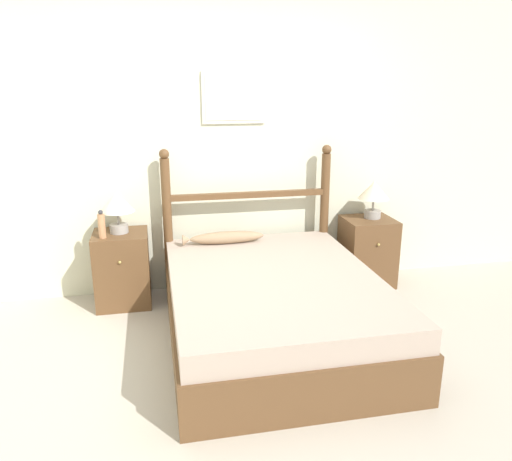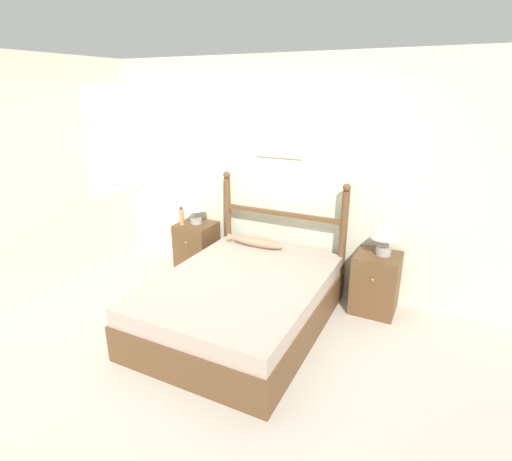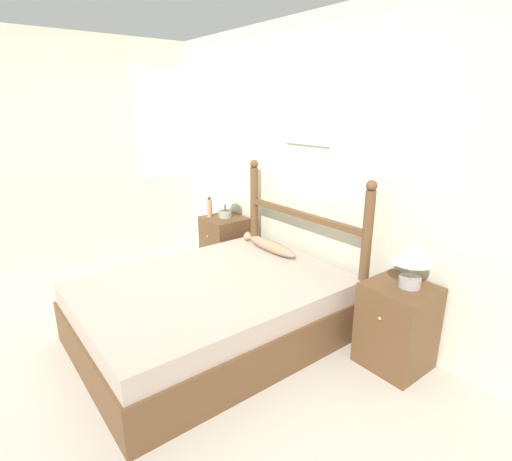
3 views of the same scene
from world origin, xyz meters
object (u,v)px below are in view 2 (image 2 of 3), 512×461
object	(u,v)px
nightstand_right	(375,283)
nightstand_left	(197,247)
fish_pillow	(256,242)
table_lamp_right	(386,233)
table_lamp_left	(195,205)
bottle	(182,217)
bed	(242,302)

from	to	relation	value
nightstand_right	nightstand_left	bearing A→B (deg)	180.00
fish_pillow	table_lamp_right	bearing A→B (deg)	3.70
table_lamp_right	fish_pillow	distance (m)	1.42
fish_pillow	table_lamp_left	bearing A→B (deg)	174.96
nightstand_right	table_lamp_right	distance (m)	0.55
fish_pillow	nightstand_right	bearing A→B (deg)	2.62
table_lamp_right	bottle	world-z (taller)	table_lamp_right
nightstand_left	table_lamp_right	world-z (taller)	table_lamp_right
bottle	bed	bearing A→B (deg)	-31.26
bottle	fish_pillow	distance (m)	1.00
bed	bottle	size ratio (longest dim) A/B	8.70
table_lamp_left	fish_pillow	xyz separation A→B (m)	(0.87, -0.08, -0.31)
nightstand_left	bottle	xyz separation A→B (m)	(-0.12, -0.11, 0.42)
table_lamp_left	fish_pillow	world-z (taller)	table_lamp_left
nightstand_left	table_lamp_left	xyz separation A→B (m)	(-0.00, 0.01, 0.55)
table_lamp_left	bed	bearing A→B (deg)	-38.21
nightstand_right	bottle	size ratio (longest dim) A/B	2.71
table_lamp_right	bottle	size ratio (longest dim) A/B	1.47
nightstand_right	table_lamp_left	world-z (taller)	table_lamp_left
bed	bottle	world-z (taller)	bottle
bed	fish_pillow	bearing A→B (deg)	106.87
table_lamp_right	nightstand_left	bearing A→B (deg)	-179.29
table_lamp_right	nightstand_right	bearing A→B (deg)	-144.30
nightstand_right	fish_pillow	size ratio (longest dim) A/B	0.90
nightstand_left	table_lamp_left	distance (m)	0.55
table_lamp_right	fish_pillow	bearing A→B (deg)	-176.30
bottle	fish_pillow	world-z (taller)	bottle
bottle	nightstand_left	bearing A→B (deg)	41.67
nightstand_left	nightstand_right	size ratio (longest dim) A/B	1.00
nightstand_right	bottle	xyz separation A→B (m)	(-2.33, -0.11, 0.42)
bed	table_lamp_right	distance (m)	1.57
nightstand_left	nightstand_right	world-z (taller)	same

